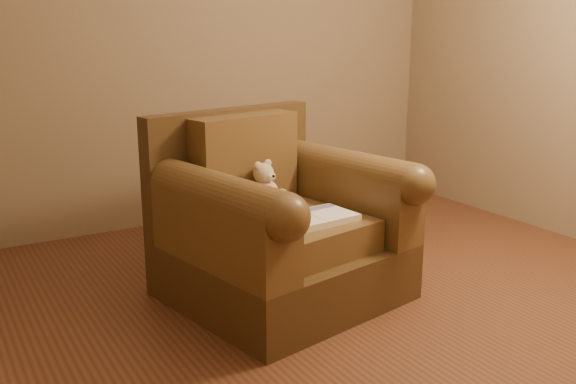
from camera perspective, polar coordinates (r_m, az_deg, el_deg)
floor at (r=3.50m, az=6.56°, el=-10.26°), size 4.00×4.00×0.00m
armchair at (r=3.53m, az=-0.99°, el=-3.18°), size 1.29×1.25×1.00m
teddy_bear at (r=3.55m, az=-1.89°, el=0.17°), size 0.20×0.23×0.27m
guidebook at (r=3.32m, az=2.24°, el=-2.36°), size 0.46×0.30×0.04m
side_table at (r=4.56m, az=10.01°, el=-0.75°), size 0.36×0.36×0.51m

